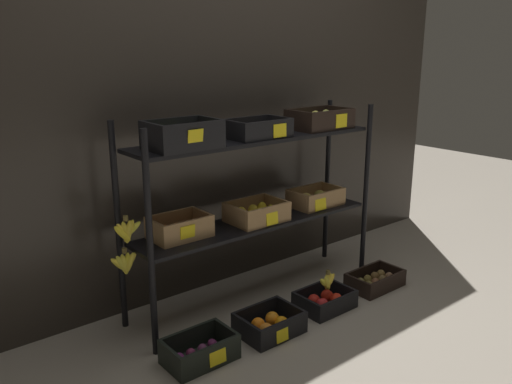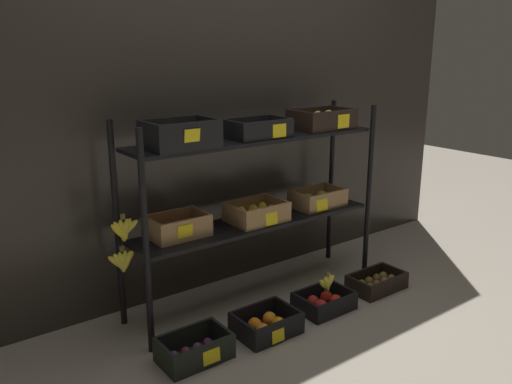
% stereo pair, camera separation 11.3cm
% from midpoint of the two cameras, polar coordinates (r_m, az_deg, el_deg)
% --- Properties ---
extents(ground_plane, '(10.00, 10.00, 0.00)m').
position_cam_midpoint_polar(ground_plane, '(3.20, -1.03, -11.14)').
color(ground_plane, gray).
extents(storefront_wall, '(3.92, 0.12, 2.10)m').
position_cam_midpoint_polar(storefront_wall, '(3.18, -5.25, 8.52)').
color(storefront_wall, '#2D2823').
rests_on(storefront_wall, ground_plane).
extents(display_rack, '(1.65, 0.37, 1.10)m').
position_cam_midpoint_polar(display_rack, '(2.93, -1.29, 1.61)').
color(display_rack, black).
rests_on(display_rack, ground_plane).
extents(crate_ground_plum, '(0.33, 0.22, 0.13)m').
position_cam_midpoint_polar(crate_ground_plum, '(2.61, -7.37, -16.80)').
color(crate_ground_plum, black).
rests_on(crate_ground_plum, ground_plane).
extents(crate_ground_orange, '(0.32, 0.25, 0.12)m').
position_cam_midpoint_polar(crate_ground_orange, '(2.81, 0.28, -14.16)').
color(crate_ground_orange, black).
rests_on(crate_ground_orange, ground_plane).
extents(crate_ground_apple_red, '(0.31, 0.23, 0.10)m').
position_cam_midpoint_polar(crate_ground_apple_red, '(3.07, 6.38, -11.64)').
color(crate_ground_apple_red, black).
rests_on(crate_ground_apple_red, ground_plane).
extents(crate_ground_kiwi, '(0.34, 0.21, 0.10)m').
position_cam_midpoint_polar(crate_ground_kiwi, '(3.36, 11.78, -9.40)').
color(crate_ground_kiwi, black).
rests_on(crate_ground_kiwi, ground_plane).
extents(banana_bunch_loose, '(0.14, 0.04, 0.12)m').
position_cam_midpoint_polar(banana_bunch_loose, '(3.03, 6.65, -9.61)').
color(banana_bunch_loose, brown).
rests_on(banana_bunch_loose, crate_ground_apple_red).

